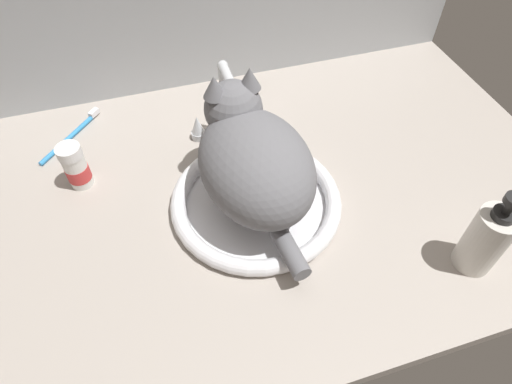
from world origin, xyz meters
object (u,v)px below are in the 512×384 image
at_px(faucet, 226,109).
at_px(cat, 252,156).
at_px(sink_basin, 256,201).
at_px(soap_pump_bottle, 486,239).
at_px(pill_bottle, 76,167).
at_px(toothbrush, 72,135).

distance_m(faucet, cat, 0.20).
xyz_separation_m(sink_basin, soap_pump_bottle, (0.32, -0.23, 0.06)).
bearing_deg(sink_basin, pill_bottle, 153.62).
relative_size(cat, toothbrush, 2.41).
height_order(cat, pill_bottle, cat).
xyz_separation_m(pill_bottle, toothbrush, (-0.02, 0.15, -0.04)).
height_order(cat, toothbrush, cat).
height_order(sink_basin, pill_bottle, pill_bottle).
bearing_deg(sink_basin, toothbrush, 137.41).
bearing_deg(pill_bottle, cat, -23.63).
bearing_deg(faucet, cat, -90.56).
bearing_deg(soap_pump_bottle, pill_bottle, 148.76).
relative_size(sink_basin, faucet, 1.80).
distance_m(faucet, soap_pump_bottle, 0.55).
xyz_separation_m(sink_basin, cat, (-0.00, 0.02, 0.10)).
xyz_separation_m(sink_basin, toothbrush, (-0.34, 0.31, -0.01)).
distance_m(sink_basin, toothbrush, 0.46).
relative_size(cat, soap_pump_bottle, 2.03).
xyz_separation_m(faucet, pill_bottle, (-0.32, -0.06, -0.03)).
relative_size(sink_basin, soap_pump_bottle, 1.85).
xyz_separation_m(pill_bottle, soap_pump_bottle, (0.64, -0.39, 0.02)).
bearing_deg(pill_bottle, faucet, 9.98).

